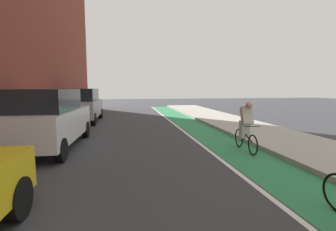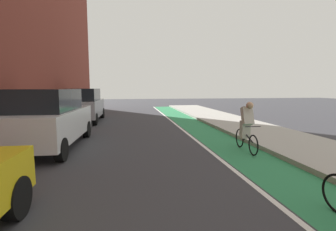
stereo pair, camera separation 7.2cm
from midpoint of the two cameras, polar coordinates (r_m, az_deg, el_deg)
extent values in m
plane|color=#38383D|center=(6.68, -6.19, -11.15)|extent=(77.70, 77.70, 0.00)
cube|color=#2D8451|center=(9.27, 13.23, -6.28)|extent=(1.60, 35.32, 0.00)
cube|color=white|center=(8.97, 7.87, -6.58)|extent=(0.12, 35.32, 0.00)
cube|color=#A8A59E|center=(10.36, 25.42, -5.00)|extent=(3.10, 35.32, 0.14)
cylinder|color=black|center=(4.59, -31.59, -16.11)|extent=(0.23, 0.66, 0.66)
cube|color=silver|center=(9.09, -25.68, -1.85)|extent=(1.99, 4.53, 0.95)
cube|color=black|center=(8.80, -26.40, 3.10)|extent=(1.71, 2.74, 0.75)
cylinder|color=black|center=(11.00, -26.93, -3.07)|extent=(0.24, 0.67, 0.66)
cylinder|color=black|center=(10.55, -18.28, -3.07)|extent=(0.24, 0.67, 0.66)
cylinder|color=black|center=(7.34, -23.43, -7.37)|extent=(0.24, 0.67, 0.66)
cube|color=#9EA0A8|center=(15.48, -18.69, 1.63)|extent=(1.81, 4.36, 0.95)
cube|color=black|center=(15.23, -18.94, 4.56)|extent=(1.58, 2.62, 0.75)
cylinder|color=black|center=(17.26, -20.30, 0.45)|extent=(0.23, 0.66, 0.66)
cylinder|color=black|center=(17.00, -14.99, 0.55)|extent=(0.23, 0.66, 0.66)
cylinder|color=black|center=(14.13, -23.00, -0.91)|extent=(0.23, 0.66, 0.66)
cylinder|color=black|center=(13.81, -16.53, -0.83)|extent=(0.23, 0.66, 0.66)
torus|color=black|center=(7.78, 19.57, -6.55)|extent=(0.07, 0.63, 0.63)
torus|color=black|center=(8.72, 16.63, -5.07)|extent=(0.07, 0.63, 0.63)
cylinder|color=black|center=(8.21, 18.07, -4.27)|extent=(0.09, 0.96, 0.33)
cylinder|color=black|center=(8.36, 17.58, -3.51)|extent=(0.04, 0.12, 0.55)
cylinder|color=black|center=(7.75, 19.48, -2.46)|extent=(0.48, 0.05, 0.02)
cube|color=beige|center=(8.27, 17.81, -3.12)|extent=(0.29, 0.26, 0.56)
cube|color=beige|center=(8.10, 18.29, -0.05)|extent=(0.34, 0.42, 0.60)
sphere|color=tan|center=(7.92, 18.83, 2.26)|extent=(0.22, 0.22, 0.22)
camera|label=1|loc=(0.04, -89.69, 0.03)|focal=26.06mm
camera|label=2|loc=(0.04, 90.31, -0.03)|focal=26.06mm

